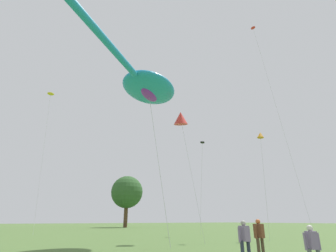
% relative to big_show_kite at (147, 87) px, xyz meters
% --- Properties ---
extents(big_show_kite, '(12.02, 9.86, 11.88)m').
position_rel_big_show_kite_xyz_m(big_show_kite, '(0.00, 0.00, 0.00)').
color(big_show_kite, '#1E8CBF').
rests_on(big_show_kite, ground).
extents(person_child_front, '(0.44, 0.42, 1.41)m').
position_rel_big_show_kite_xyz_m(person_child_front, '(-0.15, -11.00, -10.43)').
color(person_child_front, slate).
rests_on(person_child_front, ground).
extents(person_tall_center, '(0.55, 0.43, 1.54)m').
position_rel_big_show_kite_xyz_m(person_tall_center, '(-0.15, -8.36, -10.35)').
color(person_tall_center, '#282D42').
rests_on(person_tall_center, ground).
extents(person_redhead_woman, '(0.58, 0.41, 1.60)m').
position_rel_big_show_kite_xyz_m(person_redhead_woman, '(1.68, -7.63, -10.32)').
color(person_redhead_woman, '#473828').
rests_on(person_redhead_woman, ground).
extents(small_kite_diamond_red, '(1.86, 3.49, 10.78)m').
position_rel_big_show_kite_xyz_m(small_kite_diamond_red, '(4.35, 1.58, -1.13)').
color(small_kite_diamond_red, red).
rests_on(small_kite_diamond_red, ground).
extents(small_kite_stunt_black, '(1.40, 4.37, 25.78)m').
position_rel_big_show_kite_xyz_m(small_kite_stunt_black, '(16.37, 1.02, 12.44)').
color(small_kite_stunt_black, red).
rests_on(small_kite_stunt_black, ground).
extents(small_kite_bird_shape, '(1.73, 0.97, 9.53)m').
position_rel_big_show_kite_xyz_m(small_kite_bird_shape, '(11.92, -0.99, -2.07)').
color(small_kite_bird_shape, orange).
rests_on(small_kite_bird_shape, ground).
extents(small_kite_streamer_purple, '(0.96, 1.62, 10.62)m').
position_rel_big_show_kite_xyz_m(small_kite_streamer_purple, '(11.91, 7.32, -0.92)').
color(small_kite_streamer_purple, black).
rests_on(small_kite_streamer_purple, ground).
extents(small_kite_tiny_distant, '(0.92, 2.49, 18.22)m').
position_rel_big_show_kite_xyz_m(small_kite_tiny_distant, '(-4.00, 20.17, 6.36)').
color(small_kite_tiny_distant, yellow).
rests_on(small_kite_tiny_distant, ground).
extents(tree_shrub_far, '(7.57, 7.57, 11.78)m').
position_rel_big_show_kite_xyz_m(tree_shrub_far, '(19.33, 43.54, -3.29)').
color(tree_shrub_far, '#513823').
rests_on(tree_shrub_far, ground).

